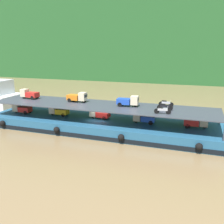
# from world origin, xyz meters

# --- Properties ---
(ground_plane) EXTENTS (400.00, 400.00, 0.00)m
(ground_plane) POSITION_xyz_m (0.00, 0.00, 0.00)
(ground_plane) COLOR olive
(hillside_far_bank) EXTENTS (143.32, 38.55, 43.28)m
(hillside_far_bank) POSITION_xyz_m (0.00, 67.91, 24.37)
(hillside_far_bank) COLOR #235628
(hillside_far_bank) RESTS_ON ground
(cargo_barge) EXTENTS (31.59, 7.98, 1.50)m
(cargo_barge) POSITION_xyz_m (-0.00, -0.03, 0.75)
(cargo_barge) COLOR #23567A
(cargo_barge) RESTS_ON ground
(cargo_rack) EXTENTS (29.99, 6.58, 2.00)m
(cargo_rack) POSITION_xyz_m (0.00, 0.00, 3.44)
(cargo_rack) COLOR #383D47
(cargo_rack) RESTS_ON cargo_barge
(mini_truck_lower_stern) EXTENTS (2.78, 1.28, 1.38)m
(mini_truck_lower_stern) POSITION_xyz_m (-12.04, -0.51, 2.19)
(mini_truck_lower_stern) COLOR red
(mini_truck_lower_stern) RESTS_ON cargo_barge
(mini_truck_lower_aft) EXTENTS (2.78, 1.27, 1.38)m
(mini_truck_lower_aft) POSITION_xyz_m (-6.26, 0.09, 2.19)
(mini_truck_lower_aft) COLOR gold
(mini_truck_lower_aft) RESTS_ON cargo_barge
(mini_truck_lower_mid) EXTENTS (2.79, 1.28, 1.38)m
(mini_truck_lower_mid) POSITION_xyz_m (-0.23, 0.51, 2.19)
(mini_truck_lower_mid) COLOR red
(mini_truck_lower_mid) RESTS_ON cargo_barge
(mini_truck_lower_fore) EXTENTS (2.77, 1.26, 1.38)m
(mini_truck_lower_fore) POSITION_xyz_m (5.88, 0.36, 2.19)
(mini_truck_lower_fore) COLOR #1E47B7
(mini_truck_lower_fore) RESTS_ON cargo_barge
(mini_truck_lower_bow) EXTENTS (2.78, 1.27, 1.38)m
(mini_truck_lower_bow) POSITION_xyz_m (12.17, 0.58, 2.19)
(mini_truck_lower_bow) COLOR red
(mini_truck_lower_bow) RESTS_ON cargo_barge
(mini_truck_upper_stern) EXTENTS (2.78, 1.28, 1.38)m
(mini_truck_upper_stern) POSITION_xyz_m (-11.42, 0.65, 4.19)
(mini_truck_upper_stern) COLOR red
(mini_truck_upper_stern) RESTS_ON cargo_rack
(mini_truck_upper_mid) EXTENTS (2.77, 1.26, 1.38)m
(mini_truck_upper_mid) POSITION_xyz_m (-3.59, 0.79, 4.19)
(mini_truck_upper_mid) COLOR orange
(mini_truck_upper_mid) RESTS_ON cargo_rack
(mini_truck_upper_fore) EXTENTS (2.79, 1.29, 1.38)m
(mini_truck_upper_fore) POSITION_xyz_m (3.76, 0.50, 4.19)
(mini_truck_upper_fore) COLOR #1E47B7
(mini_truck_upper_fore) RESTS_ON cargo_rack
(motorcycle_upper_port) EXTENTS (1.90, 0.55, 0.87)m
(motorcycle_upper_port) POSITION_xyz_m (8.46, -1.97, 3.93)
(motorcycle_upper_port) COLOR black
(motorcycle_upper_port) RESTS_ON cargo_rack
(motorcycle_upper_centre) EXTENTS (1.90, 0.55, 0.87)m
(motorcycle_upper_centre) POSITION_xyz_m (8.45, 0.00, 3.93)
(motorcycle_upper_centre) COLOR black
(motorcycle_upper_centre) RESTS_ON cargo_rack
(motorcycle_upper_stbd) EXTENTS (1.90, 0.55, 0.87)m
(motorcycle_upper_stbd) POSITION_xyz_m (8.33, 1.97, 3.93)
(motorcycle_upper_stbd) COLOR black
(motorcycle_upper_stbd) RESTS_ON cargo_rack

